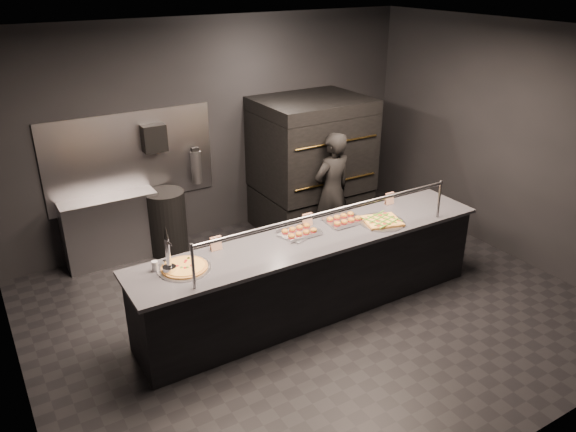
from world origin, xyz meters
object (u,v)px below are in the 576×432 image
at_px(beer_tap, 169,260).
at_px(slider_tray_b, 344,220).
at_px(towel_dispenser, 154,138).
at_px(trash_bin, 167,222).
at_px(fire_extinguisher, 196,167).
at_px(service_counter, 314,274).
at_px(slider_tray_a, 299,232).
at_px(round_pizza, 184,268).
at_px(worker, 332,192).
at_px(pizza_oven, 311,164).
at_px(square_pizza, 382,221).
at_px(prep_shelf, 112,230).

distance_m(beer_tap, slider_tray_b, 2.10).
bearing_deg(towel_dispenser, trash_bin, -90.00).
bearing_deg(fire_extinguisher, beer_tap, -118.19).
bearing_deg(towel_dispenser, service_counter, -69.37).
distance_m(service_counter, slider_tray_a, 0.51).
relative_size(round_pizza, slider_tray_b, 1.16).
bearing_deg(fire_extinguisher, service_counter, -81.70).
height_order(fire_extinguisher, slider_tray_a, fire_extinguisher).
height_order(towel_dispenser, slider_tray_a, towel_dispenser).
bearing_deg(worker, trash_bin, -34.61).
relative_size(pizza_oven, fire_extinguisher, 3.78).
bearing_deg(worker, round_pizza, 16.38).
relative_size(beer_tap, worker, 0.31).
relative_size(beer_tap, slider_tray_b, 1.11).
relative_size(round_pizza, slider_tray_a, 1.07).
relative_size(pizza_oven, square_pizza, 3.72).
bearing_deg(slider_tray_a, slider_tray_b, -0.00).
distance_m(fire_extinguisher, square_pizza, 2.77).
distance_m(towel_dispenser, trash_bin, 1.13).
bearing_deg(towel_dispenser, beer_tap, -106.77).
bearing_deg(slider_tray_b, worker, 61.20).
xyz_separation_m(fire_extinguisher, slider_tray_a, (0.25, -2.25, -0.12)).
xyz_separation_m(slider_tray_a, slider_tray_b, (0.60, -0.00, 0.00)).
bearing_deg(trash_bin, round_pizza, -104.54).
relative_size(service_counter, slider_tray_b, 9.16).
xyz_separation_m(prep_shelf, towel_dispenser, (0.70, 0.07, 1.10)).
xyz_separation_m(fire_extinguisher, slider_tray_b, (0.85, -2.25, -0.11)).
bearing_deg(trash_bin, worker, -27.25).
bearing_deg(round_pizza, slider_tray_b, 2.17).
distance_m(pizza_oven, worker, 0.74).
bearing_deg(worker, prep_shelf, -30.43).
distance_m(beer_tap, square_pizza, 2.46).
bearing_deg(pizza_oven, service_counter, -122.27).
distance_m(towel_dispenser, slider_tray_b, 2.71).
bearing_deg(slider_tray_b, square_pizza, -34.60).
bearing_deg(prep_shelf, beer_tap, -90.00).
xyz_separation_m(pizza_oven, worker, (-0.13, -0.72, -0.15)).
relative_size(beer_tap, square_pizza, 0.97).
bearing_deg(slider_tray_b, trash_bin, 124.36).
height_order(prep_shelf, slider_tray_b, slider_tray_b).
xyz_separation_m(beer_tap, slider_tray_a, (1.50, 0.08, -0.12)).
bearing_deg(slider_tray_b, prep_shelf, 134.06).
xyz_separation_m(towel_dispenser, trash_bin, (0.00, -0.19, -1.11)).
relative_size(beer_tap, trash_bin, 0.57).
xyz_separation_m(service_counter, fire_extinguisher, (-0.35, 2.40, 0.60)).
distance_m(fire_extinguisher, round_pizza, 2.57).
relative_size(prep_shelf, slider_tray_a, 2.48).
bearing_deg(square_pizza, beer_tap, 176.28).
bearing_deg(prep_shelf, square_pizza, -44.55).
xyz_separation_m(beer_tap, round_pizza, (0.15, 0.01, -0.13)).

